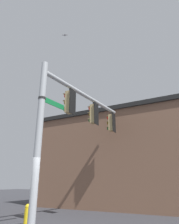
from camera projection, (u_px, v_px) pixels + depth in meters
name	position (u px, v px, depth m)	size (l,w,h in m)	color
signal_pole	(39.00, 138.00, 7.39)	(0.26, 0.26, 6.42)	#ADB2B7
mast_arm	(87.00, 97.00, 10.75)	(0.20, 0.20, 6.23)	#ADB2B7
traffic_light_nearest_pole	(69.00, 102.00, 9.37)	(0.54, 0.49, 1.31)	black
traffic_light_mid_inner	(93.00, 114.00, 10.97)	(0.54, 0.49, 1.31)	black
traffic_light_mid_outer	(111.00, 123.00, 12.57)	(0.54, 0.49, 1.31)	black
street_name_sign	(49.00, 101.00, 8.21)	(1.43, 0.35, 0.22)	#147238
bird_flying	(65.00, 35.00, 11.45)	(0.25, 0.27, 0.10)	gray
storefront_building	(126.00, 160.00, 16.20)	(8.73, 12.75, 6.72)	brown
tree_by_storefront	(96.00, 153.00, 17.31)	(3.68, 3.68, 5.97)	#4C3823
fire_hydrant	(27.00, 215.00, 8.26)	(0.35, 0.24, 0.82)	yellow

